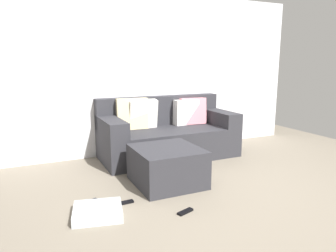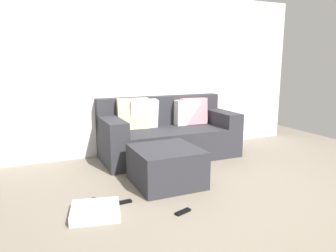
{
  "view_description": "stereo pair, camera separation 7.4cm",
  "coord_description": "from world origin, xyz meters",
  "px_view_note": "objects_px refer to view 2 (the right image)",
  "views": [
    {
      "loc": [
        -1.86,
        -2.5,
        1.42
      ],
      "look_at": [
        -0.13,
        1.23,
        0.59
      ],
      "focal_mm": 33.75,
      "sensor_mm": 36.0,
      "label": 1
    },
    {
      "loc": [
        -1.79,
        -2.53,
        1.42
      ],
      "look_at": [
        -0.13,
        1.23,
        0.59
      ],
      "focal_mm": 33.75,
      "sensor_mm": 36.0,
      "label": 2
    }
  ],
  "objects_px": {
    "couch_sectional": "(168,134)",
    "remote_near_ottoman": "(183,212)",
    "ottoman": "(166,166)",
    "storage_bin": "(95,211)",
    "remote_under_side_table": "(88,202)",
    "remote_by_storage_bin": "(124,202)"
  },
  "relations": [
    {
      "from": "storage_bin",
      "to": "remote_under_side_table",
      "type": "relative_size",
      "value": 2.44
    },
    {
      "from": "couch_sectional",
      "to": "remote_under_side_table",
      "type": "distance_m",
      "value": 1.9
    },
    {
      "from": "ottoman",
      "to": "storage_bin",
      "type": "bearing_deg",
      "value": -153.09
    },
    {
      "from": "ottoman",
      "to": "remote_by_storage_bin",
      "type": "distance_m",
      "value": 0.72
    },
    {
      "from": "storage_bin",
      "to": "remote_under_side_table",
      "type": "distance_m",
      "value": 0.32
    },
    {
      "from": "couch_sectional",
      "to": "storage_bin",
      "type": "distance_m",
      "value": 2.1
    },
    {
      "from": "ottoman",
      "to": "remote_near_ottoman",
      "type": "height_order",
      "value": "ottoman"
    },
    {
      "from": "remote_under_side_table",
      "to": "storage_bin",
      "type": "bearing_deg",
      "value": -115.94
    },
    {
      "from": "ottoman",
      "to": "remote_under_side_table",
      "type": "bearing_deg",
      "value": -170.41
    },
    {
      "from": "storage_bin",
      "to": "remote_by_storage_bin",
      "type": "height_order",
      "value": "storage_bin"
    },
    {
      "from": "couch_sectional",
      "to": "remote_under_side_table",
      "type": "bearing_deg",
      "value": -139.88
    },
    {
      "from": "couch_sectional",
      "to": "remote_by_storage_bin",
      "type": "distance_m",
      "value": 1.78
    },
    {
      "from": "ottoman",
      "to": "remote_near_ottoman",
      "type": "xyz_separation_m",
      "value": [
        -0.15,
        -0.76,
        -0.21
      ]
    },
    {
      "from": "couch_sectional",
      "to": "storage_bin",
      "type": "relative_size",
      "value": 4.53
    },
    {
      "from": "ottoman",
      "to": "remote_under_side_table",
      "type": "relative_size",
      "value": 4.24
    },
    {
      "from": "ottoman",
      "to": "remote_near_ottoman",
      "type": "bearing_deg",
      "value": -101.4
    },
    {
      "from": "couch_sectional",
      "to": "remote_by_storage_bin",
      "type": "height_order",
      "value": "couch_sectional"
    },
    {
      "from": "couch_sectional",
      "to": "remote_near_ottoman",
      "type": "relative_size",
      "value": 11.57
    },
    {
      "from": "ottoman",
      "to": "remote_near_ottoman",
      "type": "relative_size",
      "value": 4.44
    },
    {
      "from": "remote_by_storage_bin",
      "to": "remote_under_side_table",
      "type": "height_order",
      "value": "same"
    },
    {
      "from": "remote_by_storage_bin",
      "to": "remote_under_side_table",
      "type": "distance_m",
      "value": 0.37
    },
    {
      "from": "couch_sectional",
      "to": "remote_near_ottoman",
      "type": "height_order",
      "value": "couch_sectional"
    }
  ]
}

